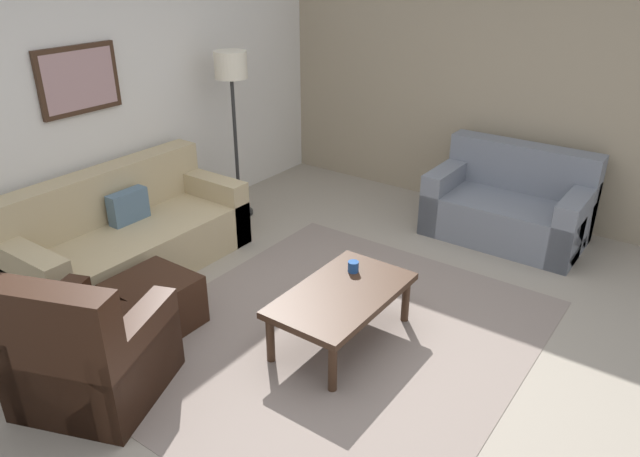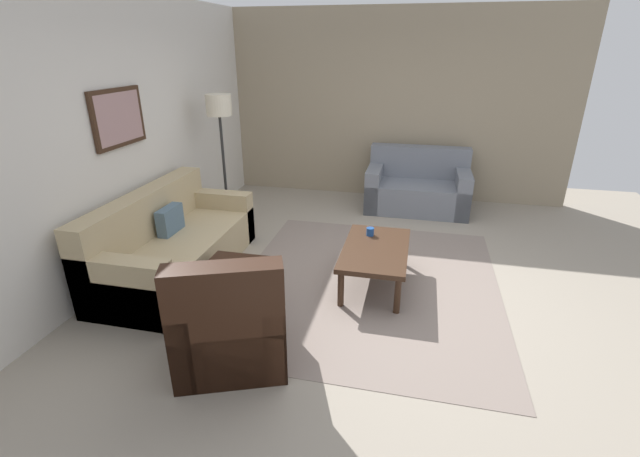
{
  "view_description": "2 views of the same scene",
  "coord_description": "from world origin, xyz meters",
  "px_view_note": "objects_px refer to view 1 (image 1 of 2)",
  "views": [
    {
      "loc": [
        -2.98,
        -2.03,
        2.63
      ],
      "look_at": [
        0.06,
        0.16,
        0.82
      ],
      "focal_mm": 33.22,
      "sensor_mm": 36.0,
      "label": 1
    },
    {
      "loc": [
        -3.95,
        -0.4,
        2.27
      ],
      "look_at": [
        -0.1,
        0.48,
        0.61
      ],
      "focal_mm": 24.54,
      "sensor_mm": 36.0,
      "label": 2
    }
  ],
  "objects_px": {
    "couch_loveseat": "(510,207)",
    "lamp_standing": "(232,82)",
    "armchair_leather": "(87,360)",
    "ottoman": "(155,304)",
    "cup": "(353,267)",
    "coffee_table": "(342,298)",
    "framed_artwork": "(79,80)",
    "couch_main": "(124,238)"
  },
  "relations": [
    {
      "from": "ottoman",
      "to": "couch_main",
      "type": "bearing_deg",
      "value": 63.74
    },
    {
      "from": "couch_loveseat",
      "to": "armchair_leather",
      "type": "height_order",
      "value": "armchair_leather"
    },
    {
      "from": "armchair_leather",
      "to": "cup",
      "type": "height_order",
      "value": "armchair_leather"
    },
    {
      "from": "armchair_leather",
      "to": "ottoman",
      "type": "relative_size",
      "value": 1.85
    },
    {
      "from": "couch_main",
      "to": "armchair_leather",
      "type": "distance_m",
      "value": 1.74
    },
    {
      "from": "couch_loveseat",
      "to": "ottoman",
      "type": "relative_size",
      "value": 2.61
    },
    {
      "from": "cup",
      "to": "lamp_standing",
      "type": "bearing_deg",
      "value": 65.15
    },
    {
      "from": "couch_main",
      "to": "lamp_standing",
      "type": "height_order",
      "value": "lamp_standing"
    },
    {
      "from": "couch_loveseat",
      "to": "armchair_leather",
      "type": "distance_m",
      "value": 4.1
    },
    {
      "from": "coffee_table",
      "to": "lamp_standing",
      "type": "height_order",
      "value": "lamp_standing"
    },
    {
      "from": "couch_main",
      "to": "couch_loveseat",
      "type": "distance_m",
      "value": 3.67
    },
    {
      "from": "couch_loveseat",
      "to": "framed_artwork",
      "type": "bearing_deg",
      "value": 131.23
    },
    {
      "from": "couch_main",
      "to": "lamp_standing",
      "type": "xyz_separation_m",
      "value": [
        1.46,
        -0.0,
        1.11
      ]
    },
    {
      "from": "couch_main",
      "to": "armchair_leather",
      "type": "height_order",
      "value": "armchair_leather"
    },
    {
      "from": "couch_loveseat",
      "to": "ottoman",
      "type": "distance_m",
      "value": 3.51
    },
    {
      "from": "couch_loveseat",
      "to": "couch_main",
      "type": "bearing_deg",
      "value": 136.59
    },
    {
      "from": "coffee_table",
      "to": "framed_artwork",
      "type": "relative_size",
      "value": 1.49
    },
    {
      "from": "couch_loveseat",
      "to": "lamp_standing",
      "type": "relative_size",
      "value": 0.85
    },
    {
      "from": "coffee_table",
      "to": "cup",
      "type": "bearing_deg",
      "value": 17.76
    },
    {
      "from": "cup",
      "to": "lamp_standing",
      "type": "height_order",
      "value": "lamp_standing"
    },
    {
      "from": "couch_loveseat",
      "to": "framed_artwork",
      "type": "distance_m",
      "value": 4.12
    },
    {
      "from": "armchair_leather",
      "to": "ottoman",
      "type": "distance_m",
      "value": 0.83
    },
    {
      "from": "couch_main",
      "to": "coffee_table",
      "type": "bearing_deg",
      "value": -84.12
    },
    {
      "from": "ottoman",
      "to": "framed_artwork",
      "type": "height_order",
      "value": "framed_artwork"
    },
    {
      "from": "ottoman",
      "to": "lamp_standing",
      "type": "distance_m",
      "value": 2.45
    },
    {
      "from": "armchair_leather",
      "to": "couch_loveseat",
      "type": "bearing_deg",
      "value": -18.38
    },
    {
      "from": "ottoman",
      "to": "couch_loveseat",
      "type": "bearing_deg",
      "value": -27.08
    },
    {
      "from": "couch_main",
      "to": "framed_artwork",
      "type": "relative_size",
      "value": 2.79
    },
    {
      "from": "couch_loveseat",
      "to": "armchair_leather",
      "type": "relative_size",
      "value": 1.41
    },
    {
      "from": "couch_main",
      "to": "couch_loveseat",
      "type": "xyz_separation_m",
      "value": [
        2.66,
        -2.52,
        0.0
      ]
    },
    {
      "from": "armchair_leather",
      "to": "coffee_table",
      "type": "distance_m",
      "value": 1.72
    },
    {
      "from": "ottoman",
      "to": "coffee_table",
      "type": "xyz_separation_m",
      "value": [
        0.68,
        -1.23,
        0.16
      ]
    },
    {
      "from": "couch_main",
      "to": "ottoman",
      "type": "xyz_separation_m",
      "value": [
        -0.46,
        -0.92,
        -0.1
      ]
    },
    {
      "from": "coffee_table",
      "to": "framed_artwork",
      "type": "height_order",
      "value": "framed_artwork"
    },
    {
      "from": "couch_loveseat",
      "to": "coffee_table",
      "type": "bearing_deg",
      "value": 171.58
    },
    {
      "from": "couch_main",
      "to": "framed_artwork",
      "type": "distance_m",
      "value": 1.38
    },
    {
      "from": "lamp_standing",
      "to": "cup",
      "type": "bearing_deg",
      "value": -114.85
    },
    {
      "from": "couch_loveseat",
      "to": "cup",
      "type": "relative_size",
      "value": 17.47
    },
    {
      "from": "ottoman",
      "to": "framed_artwork",
      "type": "bearing_deg",
      "value": 67.81
    },
    {
      "from": "framed_artwork",
      "to": "lamp_standing",
      "type": "bearing_deg",
      "value": -17.06
    },
    {
      "from": "cup",
      "to": "framed_artwork",
      "type": "bearing_deg",
      "value": 99.57
    },
    {
      "from": "cup",
      "to": "couch_main",
      "type": "bearing_deg",
      "value": 103.85
    }
  ]
}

